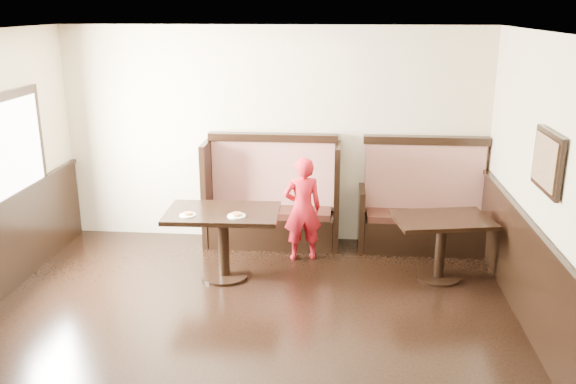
# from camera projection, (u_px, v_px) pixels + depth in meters

# --- Properties ---
(room_shell) EXTENTS (7.00, 7.00, 7.00)m
(room_shell) POSITION_uv_depth(u_px,v_px,m) (196.00, 300.00, 5.09)
(room_shell) COLOR #CABA92
(room_shell) RESTS_ON ground
(booth_main) EXTENTS (1.75, 0.72, 1.45)m
(booth_main) POSITION_uv_depth(u_px,v_px,m) (272.00, 205.00, 7.97)
(booth_main) COLOR black
(booth_main) RESTS_ON ground
(booth_neighbor) EXTENTS (1.65, 0.72, 1.45)m
(booth_neighbor) POSITION_uv_depth(u_px,v_px,m) (423.00, 212.00, 7.82)
(booth_neighbor) COLOR black
(booth_neighbor) RESTS_ON ground
(table_main) EXTENTS (1.29, 0.83, 0.81)m
(table_main) POSITION_uv_depth(u_px,v_px,m) (223.00, 227.00, 6.92)
(table_main) COLOR black
(table_main) RESTS_ON ground
(table_neighbor) EXTENTS (1.18, 0.89, 0.74)m
(table_neighbor) POSITION_uv_depth(u_px,v_px,m) (441.00, 233.00, 6.90)
(table_neighbor) COLOR black
(table_neighbor) RESTS_ON ground
(child) EXTENTS (0.54, 0.42, 1.30)m
(child) POSITION_uv_depth(u_px,v_px,m) (303.00, 209.00, 7.43)
(child) COLOR red
(child) RESTS_ON ground
(pizza_plate_left) EXTENTS (0.19, 0.19, 0.03)m
(pizza_plate_left) POSITION_uv_depth(u_px,v_px,m) (188.00, 214.00, 6.72)
(pizza_plate_left) COLOR white
(pizza_plate_left) RESTS_ON table_main
(pizza_plate_right) EXTENTS (0.21, 0.21, 0.04)m
(pizza_plate_right) POSITION_uv_depth(u_px,v_px,m) (237.00, 215.00, 6.69)
(pizza_plate_right) COLOR white
(pizza_plate_right) RESTS_ON table_main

